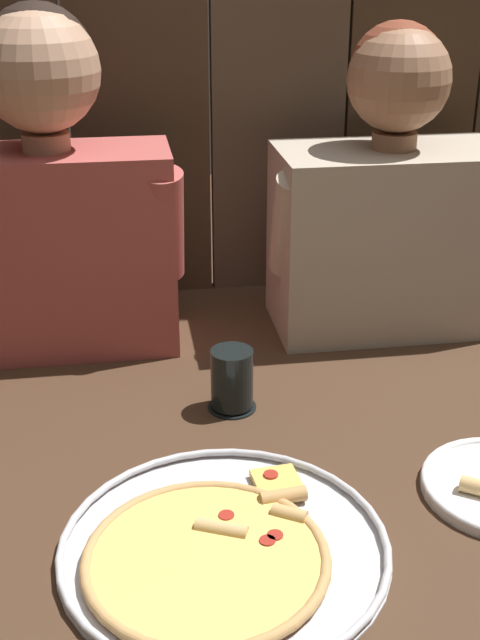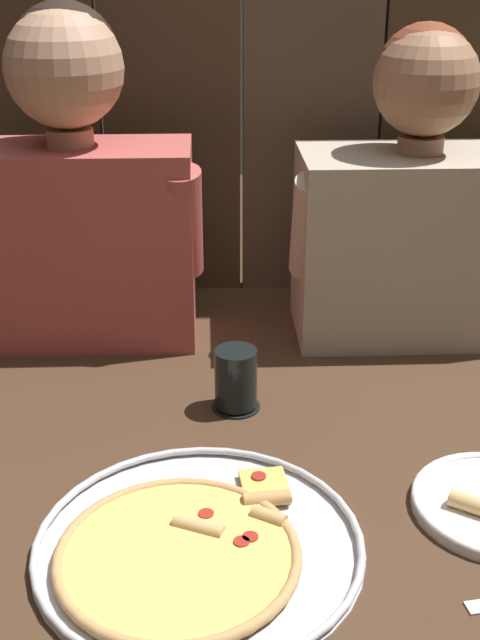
{
  "view_description": "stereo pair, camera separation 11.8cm",
  "coord_description": "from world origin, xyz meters",
  "px_view_note": "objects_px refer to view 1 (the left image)",
  "views": [
    {
      "loc": [
        -0.19,
        -0.96,
        0.68
      ],
      "look_at": [
        -0.03,
        0.1,
        0.18
      ],
      "focal_mm": 45.95,
      "sensor_mm": 36.0,
      "label": 1
    },
    {
      "loc": [
        -0.07,
        -0.97,
        0.68
      ],
      "look_at": [
        -0.03,
        0.1,
        0.18
      ],
      "focal_mm": 45.95,
      "sensor_mm": 36.0,
      "label": 2
    }
  ],
  "objects_px": {
    "pizza_tray": "(218,550)",
    "diner_right": "(390,201)",
    "drinking_glass": "(232,380)",
    "diner_left": "(51,194)"
  },
  "relations": [
    {
      "from": "drinking_glass",
      "to": "diner_right",
      "type": "xyz_separation_m",
      "value": [
        0.33,
        0.28,
        0.19
      ]
    },
    {
      "from": "pizza_tray",
      "to": "diner_right",
      "type": "relative_size",
      "value": 0.73
    },
    {
      "from": "drinking_glass",
      "to": "diner_left",
      "type": "xyz_separation_m",
      "value": [
        -0.27,
        0.28,
        0.23
      ]
    },
    {
      "from": "diner_left",
      "to": "diner_right",
      "type": "distance_m",
      "value": 0.61
    },
    {
      "from": "pizza_tray",
      "to": "diner_left",
      "type": "relative_size",
      "value": 0.68
    },
    {
      "from": "pizza_tray",
      "to": "diner_right",
      "type": "height_order",
      "value": "diner_right"
    },
    {
      "from": "pizza_tray",
      "to": "diner_right",
      "type": "xyz_separation_m",
      "value": [
        0.4,
        0.62,
        0.23
      ]
    },
    {
      "from": "drinking_glass",
      "to": "diner_right",
      "type": "height_order",
      "value": "diner_right"
    },
    {
      "from": "pizza_tray",
      "to": "diner_right",
      "type": "bearing_deg",
      "value": 57.27
    },
    {
      "from": "diner_left",
      "to": "diner_right",
      "type": "xyz_separation_m",
      "value": [
        0.6,
        -0.0,
        -0.04
      ]
    }
  ]
}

